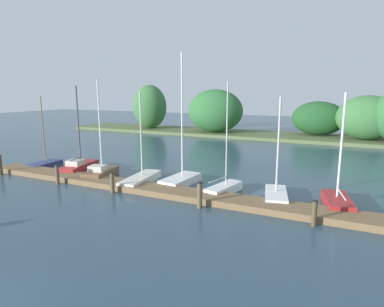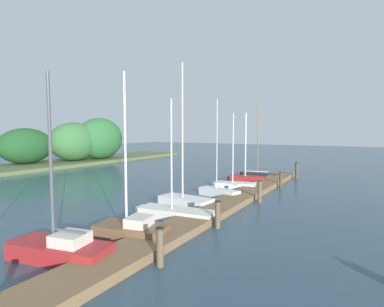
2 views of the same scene
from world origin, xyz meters
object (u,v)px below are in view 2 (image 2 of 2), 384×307
object	(u,v)px
sailboat_3	(174,212)
sailboat_4	(184,199)
sailboat_1	(58,248)
sailboat_5	(218,191)
sailboat_2	(130,229)
mooring_piling_2	(218,215)
mooring_piling_3	(260,191)
mooring_piling_1	(160,247)
mooring_piling_4	(281,180)
sailboat_6	(234,184)
sailboat_8	(258,173)
sailboat_7	(246,178)
mooring_piling_5	(297,171)

from	to	relation	value
sailboat_3	sailboat_4	xyz separation A→B (m)	(2.52, 0.97, 0.05)
sailboat_1	sailboat_5	size ratio (longest dim) A/B	0.98
sailboat_2	sailboat_4	xyz separation A→B (m)	(5.89, 1.07, -0.05)
mooring_piling_2	mooring_piling_3	size ratio (longest dim) A/B	0.91
sailboat_5	sailboat_4	bearing A→B (deg)	91.40
mooring_piling_1	mooring_piling_4	world-z (taller)	mooring_piling_1
sailboat_1	mooring_piling_3	bearing A→B (deg)	-118.69
sailboat_6	sailboat_1	bearing A→B (deg)	75.84
sailboat_2	sailboat_3	size ratio (longest dim) A/B	1.13
sailboat_6	mooring_piling_1	distance (m)	13.94
sailboat_2	mooring_piling_2	world-z (taller)	sailboat_2
mooring_piling_3	sailboat_4	bearing A→B (deg)	128.82
mooring_piling_2	mooring_piling_4	distance (m)	11.43
sailboat_4	sailboat_8	bearing A→B (deg)	-85.65
sailboat_4	sailboat_8	distance (m)	13.25
sailboat_7	sailboat_4	bearing A→B (deg)	75.50
mooring_piling_4	sailboat_5	bearing A→B (deg)	151.30
mooring_piling_2	sailboat_8	bearing A→B (deg)	11.83
mooring_piling_1	sailboat_4	bearing A→B (deg)	26.78
sailboat_6	mooring_piling_4	world-z (taller)	sailboat_6
sailboat_2	sailboat_3	bearing A→B (deg)	-100.16
sailboat_1	mooring_piling_2	world-z (taller)	sailboat_1
sailboat_7	mooring_piling_3	size ratio (longest dim) A/B	4.29
sailboat_1	mooring_piling_2	xyz separation A→B (m)	(5.85, -3.33, 0.22)
sailboat_1	sailboat_4	xyz separation A→B (m)	(8.66, 0.28, -0.05)
sailboat_5	sailboat_7	bearing A→B (deg)	-74.89
sailboat_4	sailboat_2	bearing A→B (deg)	105.69
sailboat_7	sailboat_8	xyz separation A→B (m)	(3.78, 0.15, -0.02)
sailboat_7	mooring_piling_1	xyz separation A→B (m)	(-16.75, -3.28, 0.28)
sailboat_1	sailboat_5	world-z (taller)	sailboat_5
sailboat_3	mooring_piling_2	xyz separation A→B (m)	(-0.29, -2.64, 0.33)
sailboat_1	sailboat_8	size ratio (longest dim) A/B	0.93
sailboat_4	mooring_piling_4	xyz separation A→B (m)	(8.62, -3.57, 0.24)
sailboat_7	mooring_piling_3	distance (m)	7.29
mooring_piling_4	sailboat_8	bearing A→B (deg)	35.70
sailboat_3	mooring_piling_5	distance (m)	16.62
sailboat_2	sailboat_5	xyz separation A→B (m)	(9.17, 0.41, -0.07)
sailboat_6	mooring_piling_4	bearing A→B (deg)	-155.54
sailboat_5	mooring_piling_2	size ratio (longest dim) A/B	5.18
sailboat_4	mooring_piling_5	xyz separation A→B (m)	(13.87, -3.70, 0.39)
sailboat_4	sailboat_8	world-z (taller)	sailboat_4
sailboat_3	mooring_piling_4	xyz separation A→B (m)	(11.13, -2.60, 0.30)
mooring_piling_1	mooring_piling_2	xyz separation A→B (m)	(4.47, 0.06, -0.02)
mooring_piling_1	mooring_piling_4	size ratio (longest dim) A/B	1.08
mooring_piling_1	mooring_piling_3	distance (m)	10.26
sailboat_5	mooring_piling_1	distance (m)	10.99
sailboat_7	mooring_piling_3	world-z (taller)	sailboat_7
sailboat_6	mooring_piling_3	size ratio (longest dim) A/B	4.14
sailboat_4	mooring_piling_1	distance (m)	8.16
sailboat_5	mooring_piling_3	bearing A→B (deg)	-173.04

